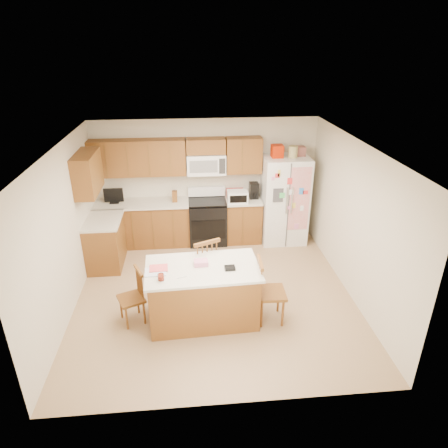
{
  "coord_description": "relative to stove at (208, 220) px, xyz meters",
  "views": [
    {
      "loc": [
        -0.37,
        -5.59,
        3.89
      ],
      "look_at": [
        0.19,
        0.35,
        1.12
      ],
      "focal_mm": 32.0,
      "sensor_mm": 36.0,
      "label": 1
    }
  ],
  "objects": [
    {
      "name": "refrigerator",
      "position": [
        1.57,
        -0.06,
        0.45
      ],
      "size": [
        0.9,
        0.79,
        2.04
      ],
      "color": "white",
      "rests_on": "ground"
    },
    {
      "name": "windsor_chair_left",
      "position": [
        -1.26,
        -2.52,
        -0.07
      ],
      "size": [
        0.47,
        0.48,
        0.86
      ],
      "color": "brown",
      "rests_on": "ground"
    },
    {
      "name": "ground",
      "position": [
        0.0,
        -1.94,
        -0.47
      ],
      "size": [
        4.5,
        4.5,
        0.0
      ],
      "primitive_type": "plane",
      "color": "#95754B",
      "rests_on": "ground"
    },
    {
      "name": "stove",
      "position": [
        0.0,
        0.0,
        0.0
      ],
      "size": [
        0.76,
        0.65,
        1.13
      ],
      "color": "black",
      "rests_on": "ground"
    },
    {
      "name": "windsor_chair_back",
      "position": [
        -0.18,
        -1.95,
        0.04
      ],
      "size": [
        0.6,
        0.59,
        1.08
      ],
      "color": "brown",
      "rests_on": "ground"
    },
    {
      "name": "room_shell",
      "position": [
        0.0,
        -1.94,
        0.97
      ],
      "size": [
        4.6,
        4.6,
        2.52
      ],
      "color": "beige",
      "rests_on": "ground"
    },
    {
      "name": "cabinetry",
      "position": [
        -0.98,
        -0.15,
        0.44
      ],
      "size": [
        3.36,
        1.56,
        2.15
      ],
      "color": "brown",
      "rests_on": "ground"
    },
    {
      "name": "windsor_chair_right",
      "position": [
        0.76,
        -2.68,
        0.01
      ],
      "size": [
        0.43,
        0.45,
        1.02
      ],
      "color": "brown",
      "rests_on": "ground"
    },
    {
      "name": "island",
      "position": [
        -0.21,
        -2.56,
        -0.02
      ],
      "size": [
        1.68,
        1.03,
        0.99
      ],
      "color": "brown",
      "rests_on": "ground"
    }
  ]
}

